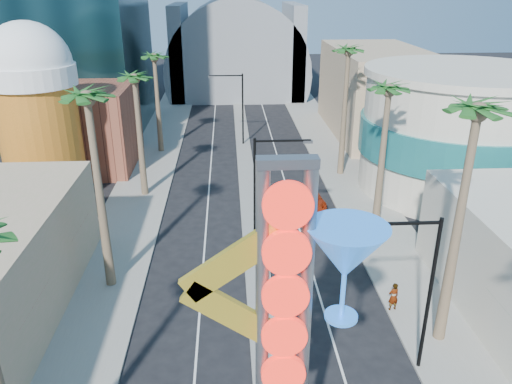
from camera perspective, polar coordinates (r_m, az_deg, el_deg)
name	(u,v)px	position (r m, az deg, el deg)	size (l,w,h in m)	color
sidewalk_west	(148,174)	(49.06, -12.28, 2.03)	(5.00, 100.00, 0.15)	gray
sidewalk_east	(343,170)	(49.70, 9.90, 2.49)	(5.00, 100.00, 0.15)	gray
median	(245,162)	(51.27, -1.25, 3.48)	(1.60, 84.00, 0.15)	gray
brick_filler_west	(82,127)	(52.09, -19.31, 7.03)	(10.00, 10.00, 8.00)	brown
filler_east	(376,92)	(62.14, 13.54, 11.04)	(10.00, 20.00, 10.00)	tan
beer_mug	(36,107)	(44.13, -23.85, 8.83)	(7.00, 7.00, 14.50)	#AF6617
turquoise_building	(458,132)	(46.41, 22.05, 6.40)	(16.60, 16.60, 10.60)	beige
canopy	(237,67)	(83.33, -2.18, 14.06)	(22.00, 16.00, 22.00)	slate
neon_sign	(309,310)	(16.71, 6.06, -13.28)	(6.53, 2.60, 12.55)	gray
streetlight_0	(263,184)	(32.78, 0.82, 0.96)	(3.79, 0.25, 8.00)	black
streetlight_1	(238,102)	(55.70, -2.10, 10.20)	(3.79, 0.25, 8.00)	black
streetlight_2	(421,283)	(23.62, 18.35, -9.81)	(3.45, 0.25, 8.00)	black
palm_1	(89,111)	(28.04, -18.59, 8.72)	(2.40, 2.40, 12.70)	brown
palm_2	(135,86)	(41.69, -13.66, 11.71)	(2.40, 2.40, 11.20)	brown
palm_3	(155,63)	(53.38, -11.52, 14.24)	(2.40, 2.40, 11.20)	brown
palm_5	(475,129)	(23.69, 23.76, 6.62)	(2.40, 2.40, 13.20)	brown
palm_6	(388,99)	(34.79, 14.87, 10.21)	(2.40, 2.40, 11.70)	brown
palm_7	(348,59)	(46.02, 10.48, 14.68)	(2.40, 2.40, 12.70)	brown
red_pickup	(309,198)	(41.36, 6.02, -0.68)	(2.21, 4.79, 1.33)	#A4280C
pedestrian_a	(393,297)	(29.31, 15.43, -11.44)	(0.62, 0.41, 1.70)	gray
pedestrian_b	(373,232)	(35.58, 13.19, -4.52)	(0.93, 0.72, 1.91)	gray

